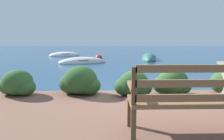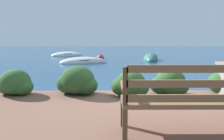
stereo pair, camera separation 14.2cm
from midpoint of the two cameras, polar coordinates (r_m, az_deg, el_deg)
The scene contains 10 objects.
ground_plane at distance 4.95m, azimuth 9.30°, elevation -8.21°, with size 80.00×80.00×0.00m.
park_bench at distance 2.73m, azimuth 21.56°, elevation -7.34°, with size 1.70×0.48×0.93m.
hedge_clump_far_left at distance 4.88m, azimuth -26.21°, elevation -3.62°, with size 0.83×0.60×0.57m.
hedge_clump_left at distance 4.51m, azimuth -10.03°, elevation -3.39°, with size 0.94×0.68×0.64m.
hedge_clump_centre at distance 4.34m, azimuth 5.13°, elevation -4.27°, with size 0.81×0.58×0.55m.
hedge_clump_right at distance 4.64m, azimuth 15.95°, elevation -3.64°, with size 0.84×0.60×0.57m.
rowboat_nearest at distance 12.27m, azimuth -8.80°, elevation 2.19°, with size 3.02×1.77×0.67m.
rowboat_mid at distance 14.40m, azimuth 10.20°, elevation 3.15°, with size 1.54×3.28×0.84m.
rowboat_far at distance 17.97m, azimuth -13.65°, elevation 4.09°, with size 2.89×2.15×0.65m.
mooring_buoy at distance 14.50m, azimuth -4.08°, elevation 3.39°, with size 0.58×0.58×0.52m.
Camera 1 is at (-0.98, -4.65, 1.43)m, focal length 32.00 mm.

